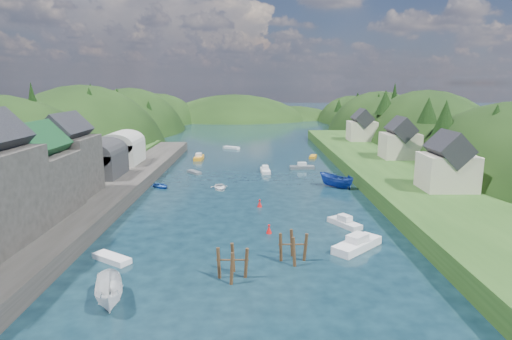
{
  "coord_description": "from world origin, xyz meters",
  "views": [
    {
      "loc": [
        -0.25,
        -36.99,
        17.22
      ],
      "look_at": [
        0.0,
        28.0,
        4.0
      ],
      "focal_mm": 30.0,
      "sensor_mm": 36.0,
      "label": 1
    }
  ],
  "objects_px": {
    "channel_buoy_near": "(269,229)",
    "channel_buoy_far": "(260,204)",
    "piling_cluster_near": "(232,266)",
    "piling_cluster_far": "(293,250)"
  },
  "relations": [
    {
      "from": "channel_buoy_near",
      "to": "channel_buoy_far",
      "type": "distance_m",
      "value": 10.97
    },
    {
      "from": "piling_cluster_far",
      "to": "channel_buoy_far",
      "type": "xyz_separation_m",
      "value": [
        -3.05,
        18.84,
        -0.68
      ]
    },
    {
      "from": "channel_buoy_near",
      "to": "channel_buoy_far",
      "type": "xyz_separation_m",
      "value": [
        -0.96,
        10.93,
        0.0
      ]
    },
    {
      "from": "piling_cluster_far",
      "to": "channel_buoy_near",
      "type": "distance_m",
      "value": 8.21
    },
    {
      "from": "piling_cluster_far",
      "to": "channel_buoy_near",
      "type": "relative_size",
      "value": 3.14
    },
    {
      "from": "piling_cluster_near",
      "to": "piling_cluster_far",
      "type": "bearing_deg",
      "value": 32.99
    },
    {
      "from": "piling_cluster_far",
      "to": "piling_cluster_near",
      "type": "bearing_deg",
      "value": -147.01
    },
    {
      "from": "piling_cluster_near",
      "to": "piling_cluster_far",
      "type": "height_order",
      "value": "piling_cluster_near"
    },
    {
      "from": "channel_buoy_far",
      "to": "piling_cluster_near",
      "type": "bearing_deg",
      "value": -96.86
    },
    {
      "from": "piling_cluster_near",
      "to": "piling_cluster_far",
      "type": "relative_size",
      "value": 1.0
    }
  ]
}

